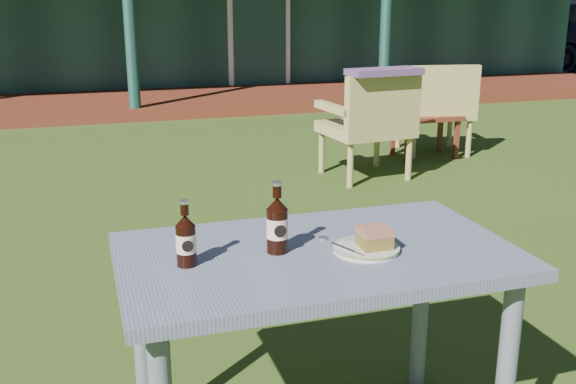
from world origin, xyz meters
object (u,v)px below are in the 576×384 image
object	(u,v)px
cake_slice	(375,237)
armchair_left	(371,120)
cola_bottle_near	(277,224)
cafe_table	(317,281)
cola_bottle_far	(186,240)
plate	(366,248)
side_table	(425,121)
armchair_right	(437,104)

from	to	relation	value
cake_slice	armchair_left	bearing A→B (deg)	65.80
cola_bottle_near	armchair_left	world-z (taller)	cola_bottle_near
cafe_table	cake_slice	bearing A→B (deg)	-20.55
cola_bottle_far	armchair_left	bearing A→B (deg)	57.52
cafe_table	cola_bottle_near	world-z (taller)	cola_bottle_near
cake_slice	cola_bottle_far	distance (m)	0.56
plate	cola_bottle_near	distance (m)	0.28
cola_bottle_near	armchair_left	xyz separation A→B (m)	(1.72, 3.11, -0.32)
cake_slice	armchair_left	size ratio (longest dim) A/B	0.11
side_table	cafe_table	bearing A→B (deg)	-123.04
cola_bottle_far	armchair_left	distance (m)	3.73
cafe_table	side_table	bearing A→B (deg)	56.96
plate	side_table	xyz separation A→B (m)	(2.26, 3.74, -0.39)
cola_bottle_near	side_table	world-z (taller)	cola_bottle_near
cake_slice	cola_bottle_near	xyz separation A→B (m)	(-0.28, 0.08, 0.04)
cola_bottle_far	side_table	bearing A→B (deg)	52.82
armchair_left	cake_slice	bearing A→B (deg)	-114.20
cake_slice	armchair_left	xyz separation A→B (m)	(1.43, 3.19, -0.28)
cola_bottle_near	armchair_left	size ratio (longest dim) A/B	0.25
cake_slice	cola_bottle_near	world-z (taller)	cola_bottle_near
plate	cake_slice	xyz separation A→B (m)	(0.02, -0.01, 0.04)
cafe_table	side_table	size ratio (longest dim) A/B	2.00
cake_slice	armchair_left	world-z (taller)	armchair_left
cola_bottle_near	cola_bottle_far	xyz separation A→B (m)	(-0.28, -0.02, -0.01)
plate	side_table	size ratio (longest dim) A/B	0.34
cola_bottle_near	plate	bearing A→B (deg)	-15.70
cola_bottle_near	armchair_left	bearing A→B (deg)	61.11
cola_bottle_far	armchair_right	world-z (taller)	cola_bottle_far
cola_bottle_near	side_table	bearing A→B (deg)	55.49
plate	cola_bottle_far	bearing A→B (deg)	174.57
plate	cola_bottle_near	size ratio (longest dim) A/B	0.93
cake_slice	plate	bearing A→B (deg)	157.77
cake_slice	armchair_right	xyz separation A→B (m)	(2.40, 3.83, -0.28)
armchair_left	side_table	distance (m)	0.99
cake_slice	armchair_right	bearing A→B (deg)	57.92
cake_slice	cola_bottle_far	size ratio (longest dim) A/B	0.47
plate	cake_slice	bearing A→B (deg)	-22.23
cake_slice	armchair_right	size ratio (longest dim) A/B	0.11
armchair_right	cake_slice	bearing A→B (deg)	-122.08
armchair_left	cola_bottle_near	bearing A→B (deg)	-118.89
plate	armchair_left	world-z (taller)	armchair_left
cola_bottle_near	side_table	size ratio (longest dim) A/B	0.37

